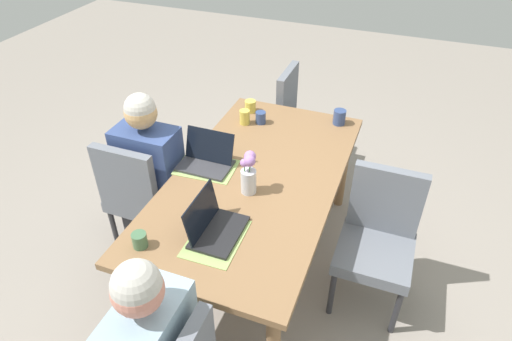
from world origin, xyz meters
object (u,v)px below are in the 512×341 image
laptop_head_left_left_near (214,226)px  coffee_mug_near_right (250,106)px  chair_head_right_left_far (299,117)px  flower_vase (249,173)px  coffee_mug_far_left (261,118)px  coffee_mug_near_left (339,117)px  coffee_mug_centre_right (245,117)px  dining_table (256,188)px  chair_near_right_near (379,235)px  laptop_far_left_mid (207,159)px  person_far_left_mid (153,184)px  coffee_mug_centre_left (140,240)px  chair_far_left_mid (140,192)px

laptop_head_left_left_near → coffee_mug_near_right: 1.29m
chair_head_right_left_far → flower_vase: 1.42m
chair_head_right_left_far → flower_vase: bearing=-176.6°
chair_head_right_left_far → coffee_mug_far_left: size_ratio=10.41×
coffee_mug_near_left → coffee_mug_centre_right: coffee_mug_near_left is taller
dining_table → chair_near_right_near: size_ratio=2.03×
coffee_mug_near_right → coffee_mug_centre_right: bearing=-171.5°
chair_head_right_left_far → dining_table: bearing=-176.6°
coffee_mug_centre_right → laptop_far_left_mid: bearing=176.8°
dining_table → laptop_head_left_left_near: size_ratio=5.71×
person_far_left_mid → laptop_head_left_left_near: 0.88m
flower_vase → coffee_mug_near_right: bearing=20.8°
flower_vase → coffee_mug_centre_right: 0.77m
chair_near_right_near → coffee_mug_centre_left: 1.38m
dining_table → person_far_left_mid: bearing=93.0°
chair_far_left_mid → coffee_mug_far_left: 0.98m
dining_table → coffee_mug_near_right: (0.74, 0.33, 0.13)m
laptop_far_left_mid → coffee_mug_near_right: 0.74m
chair_head_right_left_far → chair_near_right_near: 1.45m
dining_table → coffee_mug_near_left: size_ratio=17.12×
chair_far_left_mid → coffee_mug_near_right: size_ratio=10.37×
coffee_mug_centre_left → coffee_mug_centre_right: (1.30, -0.04, 0.01)m
chair_head_right_left_far → chair_near_right_near: (-1.19, -0.84, 0.00)m
coffee_mug_near_left → person_far_left_mid: bearing=128.4°
laptop_far_left_mid → coffee_mug_near_right: (0.74, -0.00, -0.00)m
coffee_mug_near_left → coffee_mug_far_left: size_ratio=1.23×
chair_head_right_left_far → coffee_mug_centre_right: size_ratio=8.62×
dining_table → coffee_mug_near_left: coffee_mug_near_left is taller
dining_table → coffee_mug_centre_right: size_ratio=17.50×
chair_far_left_mid → person_far_left_mid: size_ratio=0.75×
dining_table → coffee_mug_centre_left: coffee_mug_centre_left is taller
chair_head_right_left_far → coffee_mug_near_left: 0.67m
chair_near_right_near → coffee_mug_near_right: chair_near_right_near is taller
flower_vase → coffee_mug_near_left: bearing=-19.0°
laptop_far_left_mid → chair_near_right_near: bearing=-88.1°
coffee_mug_centre_left → coffee_mug_far_left: 1.35m
chair_near_right_near → coffee_mug_near_right: size_ratio=10.37×
laptop_head_left_left_near → coffee_mug_near_left: 1.37m
chair_near_right_near → person_far_left_mid: bearing=93.2°
laptop_far_left_mid → coffee_mug_far_left: size_ratio=3.70×
person_far_left_mid → chair_near_right_near: (0.08, -1.49, -0.03)m
coffee_mug_centre_right → dining_table: bearing=-152.0°
coffee_mug_near_left → coffee_mug_centre_left: size_ratio=1.32×
flower_vase → coffee_mug_centre_left: (-0.59, 0.35, -0.09)m
flower_vase → coffee_mug_far_left: bearing=15.2°
coffee_mug_near_left → coffee_mug_centre_left: bearing=156.4°
chair_far_left_mid → flower_vase: bearing=-91.8°
dining_table → coffee_mug_centre_right: bearing=28.0°
flower_vase → coffee_mug_near_left: size_ratio=2.43×
coffee_mug_centre_right → coffee_mug_far_left: bearing=-64.8°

